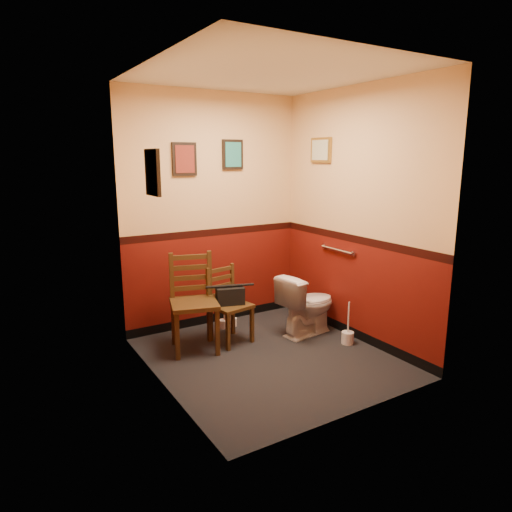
{
  "coord_description": "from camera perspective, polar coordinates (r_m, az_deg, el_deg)",
  "views": [
    {
      "loc": [
        -2.33,
        -3.57,
        1.98
      ],
      "look_at": [
        0.0,
        0.25,
        1.0
      ],
      "focal_mm": 32.0,
      "sensor_mm": 36.0,
      "label": 1
    }
  ],
  "objects": [
    {
      "name": "framed_print_right",
      "position": [
        5.39,
        8.11,
        12.98
      ],
      "size": [
        0.04,
        0.34,
        0.28
      ],
      "color": "olive",
      "rests_on": "wall_right"
    },
    {
      "name": "chair_left",
      "position": [
        4.78,
        -7.82,
        -5.75
      ],
      "size": [
        0.58,
        0.58,
        1.0
      ],
      "rotation": [
        0.0,
        0.0,
        -0.28
      ],
      "color": "#402B13",
      "rests_on": "floor"
    },
    {
      "name": "toilet",
      "position": [
        5.2,
        6.43,
        -6.06
      ],
      "size": [
        0.74,
        0.48,
        0.69
      ],
      "primitive_type": "imported",
      "rotation": [
        0.0,
        0.0,
        1.7
      ],
      "color": "white",
      "rests_on": "floor"
    },
    {
      "name": "wall_back",
      "position": [
        5.35,
        -5.32,
        5.53
      ],
      "size": [
        2.2,
        0.0,
        2.7
      ],
      "primitive_type": "cube",
      "rotation": [
        1.57,
        0.0,
        0.0
      ],
      "color": "#5D110A",
      "rests_on": "ground"
    },
    {
      "name": "framed_print_back_b",
      "position": [
        5.4,
        -2.93,
        12.55
      ],
      "size": [
        0.26,
        0.04,
        0.34
      ],
      "color": "black",
      "rests_on": "wall_back"
    },
    {
      "name": "tp_stack",
      "position": [
        5.43,
        -3.49,
        -7.67
      ],
      "size": [
        0.23,
        0.14,
        0.29
      ],
      "color": "silver",
      "rests_on": "floor"
    },
    {
      "name": "framed_print_back_a",
      "position": [
        5.15,
        -8.93,
        11.87
      ],
      "size": [
        0.28,
        0.04,
        0.36
      ],
      "color": "black",
      "rests_on": "wall_back"
    },
    {
      "name": "handbag",
      "position": [
        4.89,
        -3.25,
        -4.96
      ],
      "size": [
        0.33,
        0.23,
        0.22
      ],
      "rotation": [
        0.0,
        0.0,
        -0.3
      ],
      "color": "black",
      "rests_on": "chair_right"
    },
    {
      "name": "ceiling",
      "position": [
        4.32,
        1.86,
        21.94
      ],
      "size": [
        2.2,
        2.4,
        0.0
      ],
      "primitive_type": "cube",
      "rotation": [
        3.14,
        0.0,
        0.0
      ],
      "color": "silver",
      "rests_on": "ground"
    },
    {
      "name": "wall_left",
      "position": [
        3.83,
        -12.23,
        2.61
      ],
      "size": [
        0.0,
        2.4,
        2.7
      ],
      "primitive_type": "cube",
      "rotation": [
        1.57,
        0.0,
        1.57
      ],
      "color": "#5D110A",
      "rests_on": "ground"
    },
    {
      "name": "framed_print_left",
      "position": [
        3.88,
        -12.77,
        10.15
      ],
      "size": [
        0.04,
        0.3,
        0.38
      ],
      "color": "black",
      "rests_on": "wall_left"
    },
    {
      "name": "chair_right",
      "position": [
        4.96,
        -3.5,
        -6.1
      ],
      "size": [
        0.45,
        0.45,
        0.82
      ],
      "rotation": [
        0.0,
        0.0,
        0.18
      ],
      "color": "#402B13",
      "rests_on": "floor"
    },
    {
      "name": "floor",
      "position": [
        4.7,
        1.62,
        -12.57
      ],
      "size": [
        2.2,
        2.4,
        0.0
      ],
      "primitive_type": "cube",
      "color": "black",
      "rests_on": "ground"
    },
    {
      "name": "wall_front",
      "position": [
        3.38,
        12.89,
        1.32
      ],
      "size": [
        2.2,
        0.0,
        2.7
      ],
      "primitive_type": "cube",
      "rotation": [
        -1.57,
        0.0,
        0.0
      ],
      "color": "#5D110A",
      "rests_on": "ground"
    },
    {
      "name": "toilet_brush",
      "position": [
        5.09,
        11.38,
        -9.88
      ],
      "size": [
        0.13,
        0.13,
        0.47
      ],
      "color": "silver",
      "rests_on": "floor"
    },
    {
      "name": "grab_bar",
      "position": [
        5.21,
        10.09,
        0.77
      ],
      "size": [
        0.05,
        0.56,
        0.06
      ],
      "color": "silver",
      "rests_on": "wall_right"
    },
    {
      "name": "wall_right",
      "position": [
        4.99,
        12.43,
        4.81
      ],
      "size": [
        0.0,
        2.4,
        2.7
      ],
      "primitive_type": "cube",
      "rotation": [
        1.57,
        0.0,
        -1.57
      ],
      "color": "#5D110A",
      "rests_on": "ground"
    }
  ]
}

